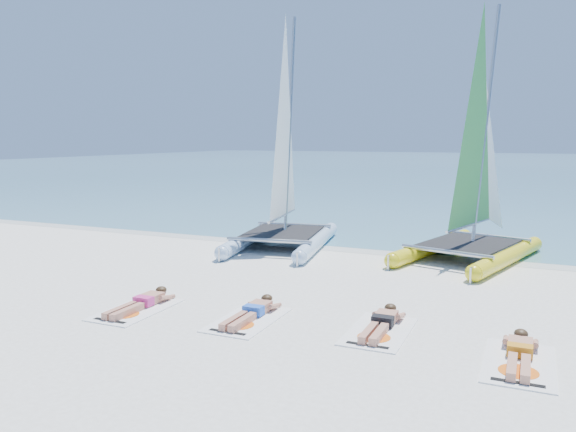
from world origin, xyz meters
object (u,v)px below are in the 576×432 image
catamaran_blue (284,175)px  sunbather_d (520,352)px  towel_b (248,320)px  sunbather_a (142,302)px  towel_c (379,331)px  sunbather_b (252,311)px  sunbather_c (382,322)px  catamaran_yellow (479,175)px  towel_a (136,310)px  towel_d (519,363)px

catamaran_blue → sunbather_d: (6.95, -6.81, -2.08)m
catamaran_blue → towel_b: (2.32, -6.83, -2.19)m
sunbather_a → towel_c: bearing=6.2°
catamaran_blue → sunbather_a: (0.05, -6.97, -2.08)m
sunbather_b → sunbather_c: same height
catamaran_yellow → sunbather_c: bearing=-81.7°
towel_a → towel_c: bearing=8.5°
towel_a → towel_d: (6.90, 0.16, 0.00)m
towel_b → sunbather_c: 2.44m
sunbather_b → sunbather_c: size_ratio=1.00×
catamaran_yellow → sunbather_d: size_ratio=4.21×
towel_a → towel_b: same height
sunbather_b → sunbather_a: bearing=-171.6°
sunbather_c → towel_a: bearing=-169.2°
sunbather_c → sunbather_d: bearing=-13.3°
catamaran_yellow → sunbather_c: catamaran_yellow is taller
towel_a → towel_d: same height
towel_b → sunbather_d: sunbather_d is taller
sunbather_c → towel_d: sunbather_c is taller
catamaran_blue → catamaran_yellow: bearing=-1.1°
towel_c → sunbather_c: 0.22m
towel_a → sunbather_d: (6.90, 0.36, 0.11)m
towel_b → towel_c: bearing=8.7°
towel_a → towel_b: bearing=8.4°
sunbather_a → catamaran_yellow: bearing=54.4°
sunbather_b → sunbather_d: 4.63m
catamaran_blue → sunbather_a: 7.27m
catamaran_yellow → sunbather_d: (1.34, -7.61, -2.17)m
sunbather_a → sunbather_c: bearing=8.5°
towel_a → catamaran_blue: bearing=90.4°
catamaran_blue → towel_a: catamaran_blue is taller
sunbather_a → towel_c: 4.67m
towel_b → sunbather_c: size_ratio=1.07×
sunbather_c → catamaran_yellow: bearing=82.6°
towel_b → catamaran_yellow: bearing=66.7°
catamaran_blue → towel_c: 8.28m
towel_c → sunbather_a: bearing=-173.8°
sunbather_a → sunbather_d: (6.90, 0.16, 0.00)m
catamaran_yellow → sunbather_a: (-5.56, -7.77, -2.17)m
towel_d → sunbather_d: size_ratio=1.07×
catamaran_blue → towel_b: bearing=-80.5°
sunbather_c → towel_d: bearing=-17.8°
sunbather_d → sunbather_a: bearing=-178.6°
towel_c → catamaran_blue: bearing=126.0°
towel_b → sunbather_b: (-0.00, 0.19, 0.11)m
sunbather_a → sunbather_d: same height
towel_b → catamaran_blue: bearing=108.8°
catamaran_blue → towel_c: (4.69, -6.46, -2.19)m
sunbather_d → sunbather_c: bearing=166.7°
catamaran_blue → towel_c: size_ratio=3.98×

